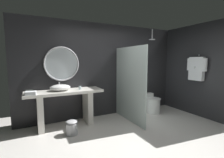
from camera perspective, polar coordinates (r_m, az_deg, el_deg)
name	(u,v)px	position (r m, az deg, el deg)	size (l,w,h in m)	color
ground_plane	(146,143)	(3.47, 11.92, -20.92)	(5.76, 5.76, 0.00)	silver
back_wall_panel	(106,70)	(4.71, -2.24, 3.04)	(4.80, 0.10, 2.60)	#232326
side_wall_right	(195,70)	(5.33, 27.12, 2.73)	(0.10, 2.47, 2.60)	#232326
vanity_counter	(65,103)	(4.11, -16.05, -7.97)	(1.77, 0.58, 0.88)	silver
vessel_sink	(60,88)	(4.04, -17.64, -2.87)	(0.47, 0.39, 0.19)	white
tumbler_cup	(80,88)	(4.09, -11.11, -3.02)	(0.07, 0.07, 0.08)	silver
tissue_box	(30,92)	(3.96, -26.84, -4.00)	(0.14, 0.11, 0.08)	#282D28
round_wall_mirror	(62,64)	(4.26, -17.14, 5.05)	(0.86, 0.04, 0.86)	#B7B7BC
shower_glass_panel	(130,84)	(4.26, 6.14, -1.90)	(0.02, 1.40, 1.93)	silver
rain_shower_head	(152,39)	(5.13, 13.82, 13.56)	(0.18, 0.18, 0.31)	#B7B7BC
hanging_bathrobe	(197,68)	(5.14, 27.44, 3.51)	(0.20, 0.59, 0.72)	#B7B7BC
toilet	(152,104)	(5.19, 13.83, -8.41)	(0.42, 0.60, 0.56)	white
waste_bin	(72,127)	(3.75, -13.88, -16.07)	(0.25, 0.25, 0.32)	#B7B7BC
folded_hand_towel	(31,93)	(3.79, -26.55, -4.45)	(0.21, 0.18, 0.07)	white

